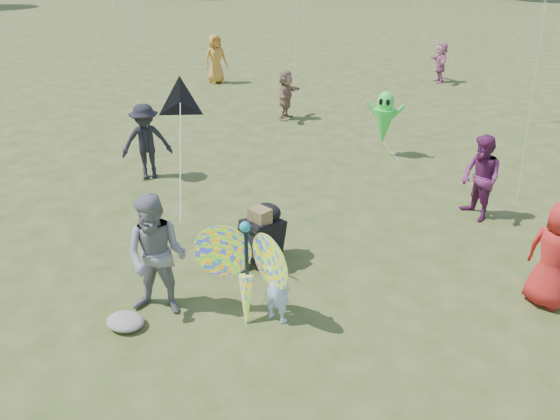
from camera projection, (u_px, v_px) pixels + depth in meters
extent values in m
plane|color=#51592B|center=(256.00, 316.00, 8.39)|extent=(160.00, 160.00, 0.00)
imported|color=#B1D5FA|center=(277.00, 286.00, 8.05)|extent=(0.49, 0.37, 1.22)
imported|color=gray|center=(157.00, 256.00, 8.09)|extent=(1.08, 0.92, 1.96)
ellipsoid|color=gray|center=(125.00, 321.00, 8.13)|extent=(0.59, 0.48, 0.19)
imported|color=red|center=(555.00, 255.00, 8.33)|extent=(1.02, 0.90, 1.76)
imported|color=black|center=(146.00, 142.00, 12.92)|extent=(1.35, 1.24, 1.82)
imported|color=#95705B|center=(286.00, 95.00, 17.37)|extent=(0.47, 1.46, 1.57)
imported|color=#672255|center=(481.00, 178.00, 11.01)|extent=(1.06, 1.09, 1.77)
imported|color=#C9892F|center=(216.00, 59.00, 21.80)|extent=(1.05, 1.11, 1.90)
imported|color=#B6688B|center=(441.00, 62.00, 21.98)|extent=(1.00, 1.54, 1.59)
cube|color=black|center=(261.00, 235.00, 9.56)|extent=(0.74, 0.97, 0.71)
cube|color=black|center=(262.00, 252.00, 9.71)|extent=(0.63, 0.79, 0.10)
ellipsoid|color=black|center=(267.00, 213.00, 9.62)|extent=(0.51, 0.45, 0.33)
cylinder|color=black|center=(241.00, 262.00, 9.53)|extent=(0.16, 0.30, 0.30)
cylinder|color=black|center=(267.00, 267.00, 9.37)|extent=(0.16, 0.30, 0.30)
cylinder|color=black|center=(271.00, 245.00, 10.13)|extent=(0.13, 0.22, 0.22)
cylinder|color=black|center=(249.00, 226.00, 8.97)|extent=(0.42, 0.19, 0.03)
cube|color=olive|center=(260.00, 216.00, 9.34)|extent=(0.42, 0.38, 0.26)
ellipsoid|color=#DA2250|center=(223.00, 252.00, 8.11)|extent=(0.98, 0.71, 1.24)
ellipsoid|color=#DA2250|center=(270.00, 262.00, 7.86)|extent=(0.98, 0.71, 1.24)
cylinder|color=black|center=(247.00, 259.00, 8.03)|extent=(0.06, 0.06, 1.00)
cone|color=#DA2250|center=(246.00, 304.00, 8.17)|extent=(0.36, 0.49, 0.93)
sphere|color=teal|center=(245.00, 227.00, 7.77)|extent=(0.16, 0.16, 0.16)
cone|color=black|center=(180.00, 102.00, 8.80)|extent=(0.89, 0.62, 0.81)
cylinder|color=silver|center=(180.00, 158.00, 8.29)|extent=(0.84, 1.59, 1.29)
cone|color=#36E846|center=(384.00, 127.00, 14.35)|extent=(0.56, 0.56, 0.95)
ellipsoid|color=#36E846|center=(386.00, 102.00, 14.06)|extent=(0.44, 0.39, 0.57)
ellipsoid|color=black|center=(381.00, 102.00, 13.92)|extent=(0.10, 0.05, 0.17)
ellipsoid|color=black|center=(388.00, 102.00, 13.86)|extent=(0.10, 0.05, 0.17)
cylinder|color=#36E846|center=(373.00, 111.00, 14.27)|extent=(0.43, 0.10, 0.49)
cylinder|color=#36E846|center=(396.00, 113.00, 14.07)|extent=(0.43, 0.10, 0.49)
cylinder|color=silver|center=(391.00, 152.00, 14.35)|extent=(0.61, 0.41, 0.41)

